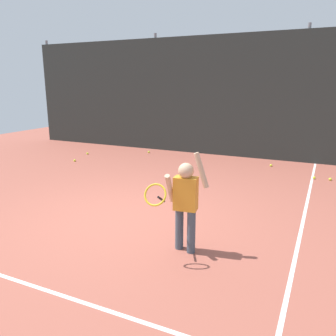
# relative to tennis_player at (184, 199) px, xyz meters

# --- Properties ---
(ground_plane) EXTENTS (20.00, 20.00, 0.00)m
(ground_plane) POSITION_rel_tennis_player_xyz_m (-1.39, 0.73, -0.73)
(ground_plane) COLOR #9E5142
(court_line_baseline) EXTENTS (9.00, 0.05, 0.00)m
(court_line_baseline) POSITION_rel_tennis_player_xyz_m (-1.39, -1.47, -0.72)
(court_line_baseline) COLOR white
(court_line_baseline) RESTS_ON ground
(court_line_sideline) EXTENTS (0.05, 9.00, 0.00)m
(court_line_sideline) POSITION_rel_tennis_player_xyz_m (1.37, 1.73, -0.72)
(court_line_sideline) COLOR white
(court_line_sideline) RESTS_ON ground
(back_fence_windscreen) EXTENTS (13.92, 0.08, 3.56)m
(back_fence_windscreen) POSITION_rel_tennis_player_xyz_m (-1.39, 6.30, 1.05)
(back_fence_windscreen) COLOR #282D2B
(back_fence_windscreen) RESTS_ON ground
(fence_post_0) EXTENTS (0.09, 0.09, 3.71)m
(fence_post_0) POSITION_rel_tennis_player_xyz_m (-8.20, 6.36, 1.13)
(fence_post_0) COLOR slate
(fence_post_0) RESTS_ON ground
(fence_post_1) EXTENTS (0.09, 0.09, 3.71)m
(fence_post_1) POSITION_rel_tennis_player_xyz_m (-3.66, 6.36, 1.13)
(fence_post_1) COLOR slate
(fence_post_1) RESTS_ON ground
(fence_post_2) EXTENTS (0.09, 0.09, 3.71)m
(fence_post_2) POSITION_rel_tennis_player_xyz_m (0.88, 6.36, 1.13)
(fence_post_2) COLOR slate
(fence_post_2) RESTS_ON ground
(tennis_player) EXTENTS (0.67, 0.63, 1.35)m
(tennis_player) POSITION_rel_tennis_player_xyz_m (0.00, 0.00, 0.00)
(tennis_player) COLOR #3F4C59
(tennis_player) RESTS_ON ground
(tennis_ball_0) EXTENTS (0.07, 0.07, 0.07)m
(tennis_ball_0) POSITION_rel_tennis_player_xyz_m (-4.88, 3.61, -0.69)
(tennis_ball_0) COLOR #CCE033
(tennis_ball_0) RESTS_ON ground
(tennis_ball_1) EXTENTS (0.07, 0.07, 0.07)m
(tennis_ball_1) POSITION_rel_tennis_player_xyz_m (-3.54, 5.59, -0.69)
(tennis_ball_1) COLOR #CCE033
(tennis_ball_1) RESTS_ON ground
(tennis_ball_3) EXTENTS (0.07, 0.07, 0.07)m
(tennis_ball_3) POSITION_rel_tennis_player_xyz_m (1.76, 4.56, -0.69)
(tennis_ball_3) COLOR #CCE033
(tennis_ball_3) RESTS_ON ground
(tennis_ball_4) EXTENTS (0.07, 0.07, 0.07)m
(tennis_ball_4) POSITION_rel_tennis_player_xyz_m (-5.18, 4.57, -0.69)
(tennis_ball_4) COLOR #CCE033
(tennis_ball_4) RESTS_ON ground
(tennis_ball_5) EXTENTS (0.07, 0.07, 0.07)m
(tennis_ball_5) POSITION_rel_tennis_player_xyz_m (1.41, 4.54, -0.69)
(tennis_ball_5) COLOR #CCE033
(tennis_ball_5) RESTS_ON ground
(tennis_ball_6) EXTENTS (0.07, 0.07, 0.07)m
(tennis_ball_6) POSITION_rel_tennis_player_xyz_m (0.30, 5.38, -0.69)
(tennis_ball_6) COLOR #CCE033
(tennis_ball_6) RESTS_ON ground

